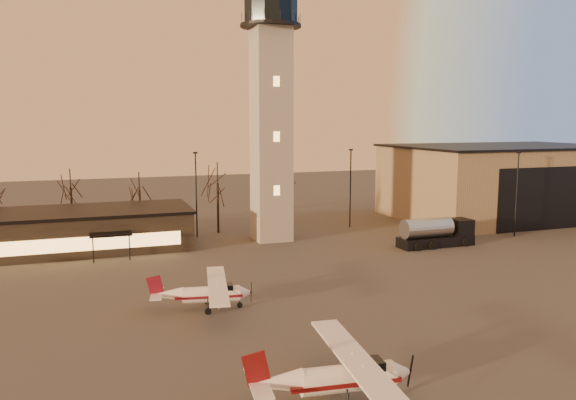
% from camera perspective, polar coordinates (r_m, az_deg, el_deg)
% --- Properties ---
extents(ground, '(220.00, 220.00, 0.00)m').
position_cam_1_polar(ground, '(39.27, 12.13, -12.60)').
color(ground, '#3A3836').
rests_on(ground, ground).
extents(control_tower, '(6.80, 6.80, 32.60)m').
position_cam_1_polar(control_tower, '(64.28, -1.74, 10.36)').
color(control_tower, '#A3A19A').
rests_on(control_tower, ground).
extents(hangar, '(30.60, 20.60, 10.30)m').
position_cam_1_polar(hangar, '(86.04, 20.93, 1.80)').
color(hangar, '#988663').
rests_on(hangar, ground).
extents(terminal, '(25.40, 12.20, 4.30)m').
position_cam_1_polar(terminal, '(64.27, -21.30, -2.88)').
color(terminal, black).
rests_on(terminal, ground).
extents(light_poles, '(58.50, 12.25, 10.14)m').
position_cam_1_polar(light_poles, '(65.86, -1.55, 0.79)').
color(light_poles, black).
rests_on(light_poles, ground).
extents(tree_row, '(37.20, 9.20, 8.80)m').
position_cam_1_polar(tree_row, '(71.01, -14.59, 1.49)').
color(tree_row, black).
rests_on(tree_row, ground).
extents(cessna_front, '(9.02, 11.37, 3.12)m').
position_cam_1_polar(cessna_front, '(28.98, 6.30, -17.89)').
color(cessna_front, white).
rests_on(cessna_front, ground).
extents(cessna_rear, '(7.96, 10.02, 2.75)m').
position_cam_1_polar(cessna_rear, '(42.09, -7.64, -9.71)').
color(cessna_rear, white).
rests_on(cessna_rear, ground).
extents(fuel_truck, '(8.73, 3.01, 3.22)m').
position_cam_1_polar(fuel_truck, '(63.98, 14.76, -3.45)').
color(fuel_truck, black).
rests_on(fuel_truck, ground).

